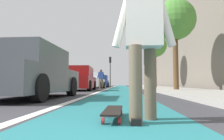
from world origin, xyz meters
TOP-DOWN VIEW (x-y plane):
  - ground_plane at (10.00, 0.00)m, footprint 80.00×80.00m
  - bike_lane_paint at (24.00, 0.00)m, footprint 56.00×1.84m
  - lane_stripe_white at (20.00, 1.07)m, footprint 52.00×0.16m
  - sidewalk_curb at (18.00, -3.37)m, footprint 52.00×3.20m
  - building_facade at (22.00, -6.09)m, footprint 40.00×1.20m
  - skateboard at (1.40, -0.01)m, footprint 0.84×0.22m
  - skater_person at (1.26, -0.36)m, footprint 0.46×0.72m
  - parked_car_near at (4.65, 2.56)m, footprint 4.12×2.09m
  - parked_car_mid at (11.49, 2.68)m, footprint 4.47×2.15m
  - parked_car_far at (17.86, 2.64)m, footprint 4.36×2.00m
  - parked_car_end at (24.26, 2.56)m, footprint 4.12×1.97m
  - traffic_light at (25.91, 1.47)m, footprint 0.33×0.28m
  - street_tree_mid at (9.72, -2.97)m, footprint 2.20×2.20m
  - street_tree_far at (16.21, -2.97)m, footprint 2.00×2.00m
  - pedestrian_distant at (15.89, 1.67)m, footprint 0.46×0.72m

SIDE VIEW (x-z plane):
  - ground_plane at x=10.00m, z-range 0.00..0.00m
  - bike_lane_paint at x=24.00m, z-range 0.00..0.00m
  - lane_stripe_white at x=20.00m, z-range 0.00..0.01m
  - sidewalk_curb at x=18.00m, z-range 0.00..0.12m
  - skateboard at x=1.40m, z-range 0.04..0.15m
  - parked_car_mid at x=11.49m, z-range -0.03..1.44m
  - parked_car_far at x=17.86m, z-range -0.03..1.44m
  - parked_car_end at x=24.26m, z-range -0.03..1.45m
  - parked_car_near at x=4.65m, z-range -0.03..1.45m
  - skater_person at x=1.26m, z-range 0.12..1.76m
  - pedestrian_distant at x=15.89m, z-range 0.12..1.76m
  - traffic_light at x=25.91m, z-range 0.79..4.86m
  - street_tree_far at x=16.21m, z-range 1.32..6.04m
  - street_tree_mid at x=9.72m, z-range 1.33..6.29m
  - building_facade at x=22.00m, z-range 0.00..11.77m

